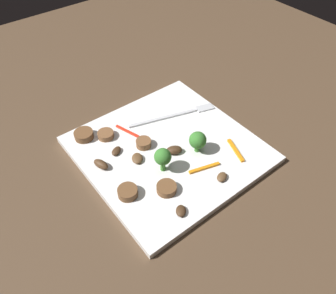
# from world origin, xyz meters

# --- Properties ---
(ground_plane) EXTENTS (1.40, 1.40, 0.00)m
(ground_plane) POSITION_xyz_m (0.00, 0.00, 0.00)
(ground_plane) COLOR #4C3826
(plate) EXTENTS (0.30, 0.30, 0.01)m
(plate) POSITION_xyz_m (0.00, 0.00, 0.01)
(plate) COLOR white
(plate) RESTS_ON ground_plane
(fork) EXTENTS (0.18, 0.06, 0.00)m
(fork) POSITION_xyz_m (0.07, 0.06, 0.01)
(fork) COLOR silver
(fork) RESTS_ON plate
(broccoli_floret_0) EXTENTS (0.03, 0.03, 0.05)m
(broccoli_floret_0) POSITION_xyz_m (-0.04, -0.04, 0.04)
(broccoli_floret_0) COLOR #408630
(broccoli_floret_0) RESTS_ON plate
(broccoli_floret_1) EXTENTS (0.03, 0.03, 0.04)m
(broccoli_floret_1) POSITION_xyz_m (0.04, -0.04, 0.04)
(broccoli_floret_1) COLOR #408630
(broccoli_floret_1) RESTS_ON plate
(sausage_slice_0) EXTENTS (0.04, 0.04, 0.01)m
(sausage_slice_0) POSITION_xyz_m (-0.08, 0.09, 0.02)
(sausage_slice_0) COLOR brown
(sausage_slice_0) RESTS_ON plate
(sausage_slice_1) EXTENTS (0.04, 0.04, 0.01)m
(sausage_slice_1) POSITION_xyz_m (-0.12, -0.04, 0.02)
(sausage_slice_1) COLOR brown
(sausage_slice_1) RESTS_ON plate
(sausage_slice_2) EXTENTS (0.04, 0.04, 0.01)m
(sausage_slice_2) POSITION_xyz_m (-0.03, 0.03, 0.02)
(sausage_slice_2) COLOR brown
(sausage_slice_2) RESTS_ON plate
(sausage_slice_3) EXTENTS (0.04, 0.04, 0.01)m
(sausage_slice_3) POSITION_xyz_m (-0.11, 0.12, 0.02)
(sausage_slice_3) COLOR brown
(sausage_slice_3) RESTS_ON plate
(sausage_slice_4) EXTENTS (0.04, 0.04, 0.01)m
(sausage_slice_4) POSITION_xyz_m (-0.06, -0.08, 0.02)
(sausage_slice_4) COLOR brown
(sausage_slice_4) RESTS_ON plate
(mushroom_0) EXTENTS (0.03, 0.03, 0.01)m
(mushroom_0) POSITION_xyz_m (-0.06, 0.01, 0.02)
(mushroom_0) COLOR brown
(mushroom_0) RESTS_ON plate
(mushroom_1) EXTENTS (0.03, 0.03, 0.01)m
(mushroom_1) POSITION_xyz_m (-0.07, -0.12, 0.02)
(mushroom_1) COLOR #422B19
(mushroom_1) RESTS_ON plate
(mushroom_2) EXTENTS (0.03, 0.02, 0.01)m
(mushroom_2) POSITION_xyz_m (-0.08, 0.05, 0.02)
(mushroom_2) COLOR #422B19
(mushroom_2) RESTS_ON plate
(mushroom_3) EXTENTS (0.02, 0.03, 0.01)m
(mushroom_3) POSITION_xyz_m (-0.12, 0.03, 0.02)
(mushroom_3) COLOR #4C331E
(mushroom_3) RESTS_ON plate
(mushroom_4) EXTENTS (0.03, 0.03, 0.01)m
(mushroom_4) POSITION_xyz_m (-0.00, -0.02, 0.02)
(mushroom_4) COLOR #422B19
(mushroom_4) RESTS_ON plate
(mushroom_5) EXTENTS (0.03, 0.02, 0.01)m
(mushroom_5) POSITION_xyz_m (0.03, -0.11, 0.02)
(mushroom_5) COLOR brown
(mushroom_5) RESTS_ON plate
(pepper_strip_0) EXTENTS (0.02, 0.06, 0.00)m
(pepper_strip_0) POSITION_xyz_m (0.09, -0.08, 0.01)
(pepper_strip_0) COLOR orange
(pepper_strip_0) RESTS_ON plate
(pepper_strip_1) EXTENTS (0.06, 0.02, 0.00)m
(pepper_strip_1) POSITION_xyz_m (0.02, -0.08, 0.01)
(pepper_strip_1) COLOR orange
(pepper_strip_1) RESTS_ON plate
(pepper_strip_2) EXTENTS (0.02, 0.05, 0.00)m
(pepper_strip_2) POSITION_xyz_m (-0.04, 0.08, 0.01)
(pepper_strip_2) COLOR red
(pepper_strip_2) RESTS_ON plate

